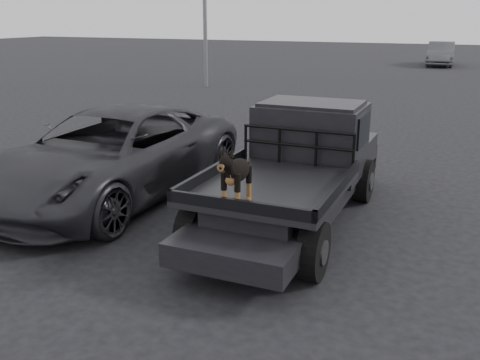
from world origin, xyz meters
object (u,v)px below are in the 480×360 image
at_px(parked_suv, 112,154).
at_px(distant_car_a, 441,54).
at_px(dog, 237,176).
at_px(flatbed_ute, 292,195).

bearing_deg(parked_suv, distant_car_a, 84.60).
xyz_separation_m(dog, parked_suv, (-3.26, 1.85, -0.50)).
distance_m(flatbed_ute, distant_car_a, 30.27).
xyz_separation_m(dog, distant_car_a, (0.38, 32.15, -0.53)).
relative_size(flatbed_ute, dog, 7.30).
height_order(flatbed_ute, parked_suv, parked_suv).
height_order(dog, parked_suv, dog).
distance_m(dog, distant_car_a, 32.16).
xyz_separation_m(flatbed_ute, dog, (-0.12, -1.88, 0.83)).
distance_m(dog, parked_suv, 3.79).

